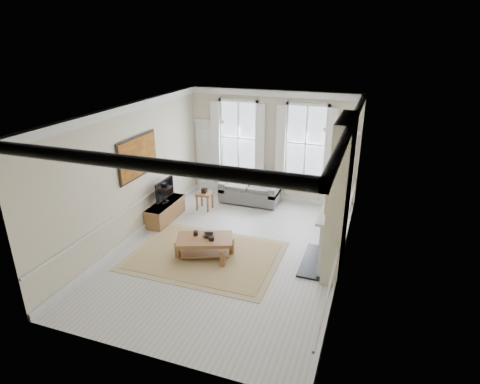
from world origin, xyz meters
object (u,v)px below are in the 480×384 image
at_px(sofa, 251,191).
at_px(tv_stand, 166,211).
at_px(side_table, 205,196).
at_px(coffee_table, 205,241).

relative_size(sofa, tv_stand, 1.21).
relative_size(side_table, coffee_table, 0.35).
distance_m(sofa, side_table, 1.50).
bearing_deg(sofa, tv_stand, -131.79).
bearing_deg(coffee_table, tv_stand, 120.66).
bearing_deg(sofa, coffee_table, -89.83).
distance_m(coffee_table, tv_stand, 2.35).
bearing_deg(side_table, coffee_table, -65.79).
height_order(coffee_table, tv_stand, tv_stand).
bearing_deg(side_table, tv_stand, -124.48).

